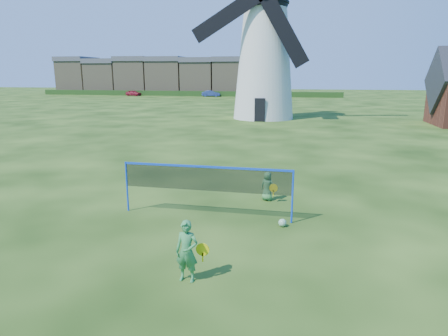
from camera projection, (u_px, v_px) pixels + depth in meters
name	position (u px, v px, depth m)	size (l,w,h in m)	color
ground	(214.00, 223.00, 11.09)	(220.00, 220.00, 0.00)	black
windmill	(264.00, 54.00, 36.39)	(12.81, 5.72, 17.45)	silver
badminton_net	(206.00, 179.00, 11.33)	(5.05, 0.05, 1.55)	blue
player_girl	(187.00, 251.00, 7.84)	(0.66, 0.36, 1.29)	#358646
player_boy	(268.00, 186.00, 13.00)	(0.63, 0.45, 0.97)	#469149
play_ball	(282.00, 223.00, 10.80)	(0.22, 0.22, 0.22)	green
terraced_houses	(166.00, 76.00, 84.27)	(49.19, 8.40, 8.00)	#8B7B5C
hedge	(183.00, 93.00, 78.20)	(62.00, 0.80, 1.00)	#193814
car_left	(134.00, 93.00, 78.34)	(1.32, 3.29, 1.12)	maroon
car_right	(211.00, 93.00, 76.07)	(1.24, 3.55, 1.17)	navy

